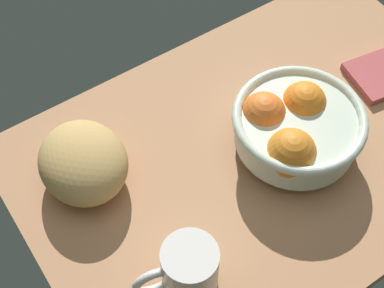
% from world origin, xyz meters
% --- Properties ---
extents(ground_plane, '(0.83, 0.55, 0.03)m').
position_xyz_m(ground_plane, '(0.00, 0.00, -0.01)').
color(ground_plane, tan).
extents(fruit_bowl, '(0.22, 0.22, 0.11)m').
position_xyz_m(fruit_bowl, '(0.03, -0.02, 0.06)').
color(fruit_bowl, silver).
rests_on(fruit_bowl, ground).
extents(bread_loaf, '(0.15, 0.17, 0.09)m').
position_xyz_m(bread_loaf, '(-0.28, 0.11, 0.04)').
color(bread_loaf, tan).
rests_on(bread_loaf, ground).
extents(mug, '(0.12, 0.08, 0.09)m').
position_xyz_m(mug, '(-0.25, -0.13, 0.05)').
color(mug, silver).
rests_on(mug, ground).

